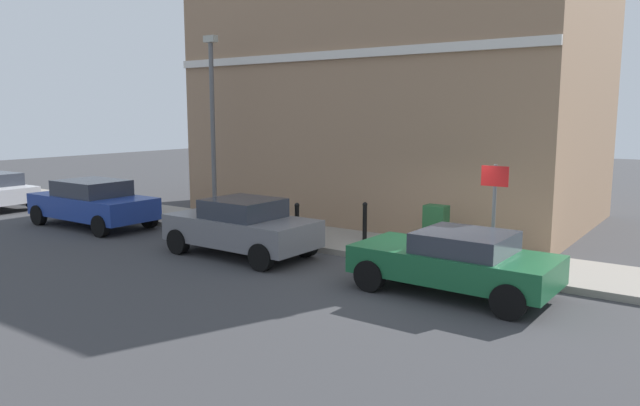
{
  "coord_description": "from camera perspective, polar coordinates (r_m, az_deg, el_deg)",
  "views": [
    {
      "loc": [
        -11.44,
        -5.55,
        3.54
      ],
      "look_at": [
        1.25,
        3.39,
        1.2
      ],
      "focal_mm": 33.59,
      "sensor_mm": 36.0,
      "label": 1
    }
  ],
  "objects": [
    {
      "name": "ground",
      "position": [
        13.2,
        9.03,
        -7.09
      ],
      "size": [
        80.0,
        80.0,
        0.0
      ],
      "primitive_type": "plane",
      "color": "#38383A"
    },
    {
      "name": "sidewalk",
      "position": [
        18.04,
        -5.46,
        -2.54
      ],
      "size": [
        2.45,
        30.0,
        0.15
      ],
      "primitive_type": "cube",
      "color": "gray",
      "rests_on": "ground"
    },
    {
      "name": "corner_building",
      "position": [
        21.0,
        7.5,
        9.21
      ],
      "size": [
        7.98,
        12.47,
        7.6
      ],
      "color": "#937256",
      "rests_on": "ground"
    },
    {
      "name": "car_green",
      "position": [
        12.08,
        12.8,
        -5.37
      ],
      "size": [
        1.97,
        3.95,
        1.27
      ],
      "rotation": [
        0.0,
        0.0,
        1.55
      ],
      "color": "#195933",
      "rests_on": "ground"
    },
    {
      "name": "car_grey",
      "position": [
        15.04,
        -7.47,
        -2.22
      ],
      "size": [
        1.94,
        3.94,
        1.44
      ],
      "rotation": [
        0.0,
        0.0,
        1.55
      ],
      "color": "slate",
      "rests_on": "ground"
    },
    {
      "name": "car_blue",
      "position": [
        20.06,
        -20.86,
        0.05
      ],
      "size": [
        1.96,
        4.36,
        1.47
      ],
      "rotation": [
        0.0,
        0.0,
        1.57
      ],
      "color": "navy",
      "rests_on": "ground"
    },
    {
      "name": "utility_cabinet",
      "position": [
        15.03,
        10.96,
        -2.55
      ],
      "size": [
        0.46,
        0.61,
        1.15
      ],
      "color": "#1E4C28",
      "rests_on": "sidewalk"
    },
    {
      "name": "bollard_near_cabinet",
      "position": [
        16.06,
        4.29,
        -1.62
      ],
      "size": [
        0.14,
        0.14,
        1.04
      ],
      "color": "black",
      "rests_on": "sidewalk"
    },
    {
      "name": "bollard_far_kerb",
      "position": [
        15.91,
        -2.2,
        -1.7
      ],
      "size": [
        0.14,
        0.14,
        1.04
      ],
      "color": "black",
      "rests_on": "sidewalk"
    },
    {
      "name": "street_sign",
      "position": [
        13.46,
        16.25,
        0.2
      ],
      "size": [
        0.08,
        0.6,
        2.3
      ],
      "color": "#59595B",
      "rests_on": "sidewalk"
    },
    {
      "name": "lamppost",
      "position": [
        19.03,
        -10.19,
        7.73
      ],
      "size": [
        0.2,
        0.44,
        5.72
      ],
      "color": "#59595B",
      "rests_on": "sidewalk"
    }
  ]
}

